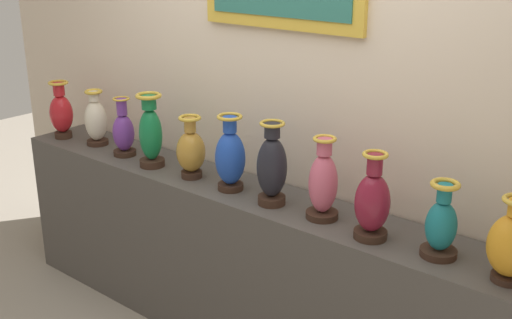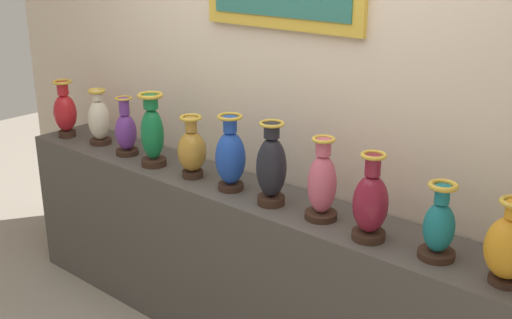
{
  "view_description": "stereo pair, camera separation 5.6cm",
  "coord_description": "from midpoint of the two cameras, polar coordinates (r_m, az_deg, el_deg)",
  "views": [
    {
      "loc": [
        1.92,
        -2.32,
        2.17
      ],
      "look_at": [
        0.0,
        0.0,
        1.11
      ],
      "focal_mm": 44.78,
      "sensor_mm": 36.0,
      "label": 1
    },
    {
      "loc": [
        1.96,
        -2.28,
        2.17
      ],
      "look_at": [
        0.0,
        0.0,
        1.11
      ],
      "focal_mm": 44.78,
      "sensor_mm": 36.0,
      "label": 2
    }
  ],
  "objects": [
    {
      "name": "vase_onyx",
      "position": [
        3.07,
        1.91,
        -0.71
      ],
      "size": [
        0.15,
        0.15,
        0.42
      ],
      "color": "#382319",
      "rests_on": "display_shelf"
    },
    {
      "name": "back_wall",
      "position": [
        3.29,
        3.52,
        7.5
      ],
      "size": [
        4.8,
        0.14,
        2.96
      ],
      "color": "beige",
      "rests_on": "ground_plane"
    },
    {
      "name": "vase_sapphire",
      "position": [
        3.25,
        -1.81,
        0.23
      ],
      "size": [
        0.16,
        0.16,
        0.4
      ],
      "color": "#382319",
      "rests_on": "display_shelf"
    },
    {
      "name": "vase_burgundy",
      "position": [
        2.77,
        10.76,
        -3.88
      ],
      "size": [
        0.15,
        0.15,
        0.39
      ],
      "color": "#382319",
      "rests_on": "display_shelf"
    },
    {
      "name": "vase_emerald",
      "position": [
        3.63,
        -8.82,
        2.41
      ],
      "size": [
        0.15,
        0.15,
        0.42
      ],
      "color": "#382319",
      "rests_on": "display_shelf"
    },
    {
      "name": "vase_amber",
      "position": [
        2.58,
        22.27,
        -7.23
      ],
      "size": [
        0.18,
        0.18,
        0.34
      ],
      "color": "#382319",
      "rests_on": "display_shelf"
    },
    {
      "name": "display_shelf",
      "position": [
        3.46,
        0.47,
        -10.12
      ],
      "size": [
        3.47,
        0.41,
        0.92
      ],
      "primitive_type": "cube",
      "color": "#4C4742",
      "rests_on": "ground_plane"
    },
    {
      "name": "vase_teal",
      "position": [
        2.69,
        16.6,
        -5.77
      ],
      "size": [
        0.15,
        0.15,
        0.33
      ],
      "color": "#382319",
      "rests_on": "display_shelf"
    },
    {
      "name": "vase_crimson",
      "position": [
        4.3,
        -16.34,
        4.14
      ],
      "size": [
        0.15,
        0.15,
        0.37
      ],
      "color": "#382319",
      "rests_on": "display_shelf"
    },
    {
      "name": "vase_violet",
      "position": [
        3.87,
        -11.15,
        2.47
      ],
      "size": [
        0.13,
        0.13,
        0.35
      ],
      "color": "#382319",
      "rests_on": "display_shelf"
    },
    {
      "name": "vase_rose",
      "position": [
        2.93,
        6.46,
        -2.2
      ],
      "size": [
        0.15,
        0.15,
        0.39
      ],
      "color": "#382319",
      "rests_on": "display_shelf"
    },
    {
      "name": "vase_ivory",
      "position": [
        4.11,
        -13.47,
        3.5
      ],
      "size": [
        0.14,
        0.14,
        0.35
      ],
      "color": "#382319",
      "rests_on": "display_shelf"
    },
    {
      "name": "vase_ochre",
      "position": [
        3.44,
        -5.29,
        0.83
      ],
      "size": [
        0.16,
        0.16,
        0.34
      ],
      "color": "#382319",
      "rests_on": "display_shelf"
    }
  ]
}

